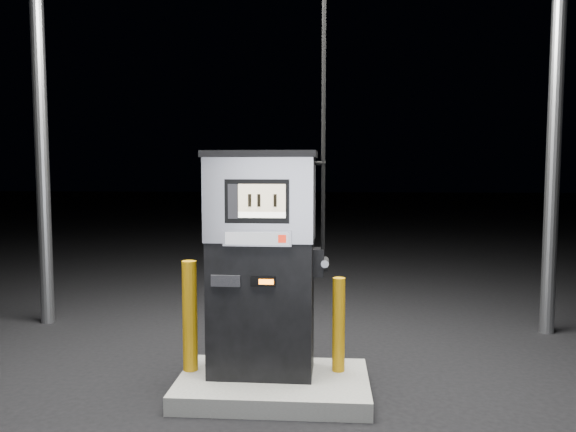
{
  "coord_description": "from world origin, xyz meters",
  "views": [
    {
      "loc": [
        0.45,
        -4.58,
        1.91
      ],
      "look_at": [
        0.12,
        0.0,
        1.51
      ],
      "focal_mm": 35.0,
      "sensor_mm": 36.0,
      "label": 1
    }
  ],
  "objects": [
    {
      "name": "ground",
      "position": [
        0.0,
        0.0,
        0.0
      ],
      "size": [
        80.0,
        80.0,
        0.0
      ],
      "primitive_type": "plane",
      "color": "black",
      "rests_on": "ground"
    },
    {
      "name": "pump_island",
      "position": [
        0.0,
        0.0,
        0.07
      ],
      "size": [
        1.6,
        1.0,
        0.15
      ],
      "primitive_type": "cube",
      "color": "#5F5F5A",
      "rests_on": "ground"
    },
    {
      "name": "fuel_dispenser",
      "position": [
        -0.1,
        0.1,
        1.12
      ],
      "size": [
        1.04,
        0.58,
        3.93
      ],
      "rotation": [
        0.0,
        0.0,
        -0.01
      ],
      "color": "black",
      "rests_on": "pump_island"
    },
    {
      "name": "bollard_left",
      "position": [
        -0.74,
        0.11,
        0.63
      ],
      "size": [
        0.15,
        0.15,
        0.96
      ],
      "primitive_type": "cylinder",
      "rotation": [
        0.0,
        0.0,
        -0.16
      ],
      "color": "#CA8C0B",
      "rests_on": "pump_island"
    },
    {
      "name": "bollard_right",
      "position": [
        0.55,
        0.18,
        0.56
      ],
      "size": [
        0.12,
        0.12,
        0.82
      ],
      "primitive_type": "cylinder",
      "rotation": [
        0.0,
        0.0,
        -0.11
      ],
      "color": "#CA8C0B",
      "rests_on": "pump_island"
    }
  ]
}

